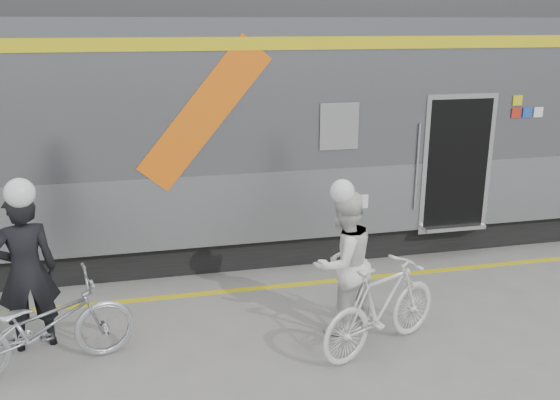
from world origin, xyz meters
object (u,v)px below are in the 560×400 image
object	(u,v)px
man	(26,272)
woman	(343,263)
bicycle_right	(382,307)
bicycle_left	(42,326)

from	to	relation	value
man	woman	world-z (taller)	man
bicycle_right	bicycle_left	bearing A→B (deg)	58.90
man	woman	size ratio (longest dim) A/B	1.06
bicycle_left	bicycle_right	world-z (taller)	bicycle_right
man	bicycle_left	xyz separation A→B (m)	(0.20, -0.55, -0.43)
bicycle_left	bicycle_right	xyz separation A→B (m)	(3.81, -0.45, 0.02)
bicycle_left	woman	size ratio (longest dim) A/B	1.11
man	bicycle_right	bearing A→B (deg)	151.47
bicycle_left	man	bearing A→B (deg)	5.39
man	woman	xyz separation A→B (m)	(3.71, -0.45, -0.06)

